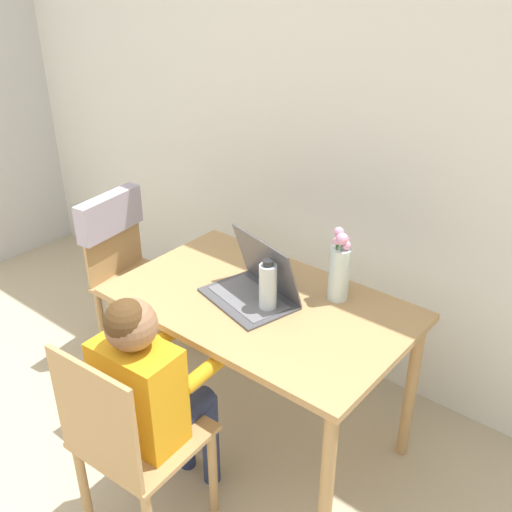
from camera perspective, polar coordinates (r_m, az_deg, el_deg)
name	(u,v)px	position (r m, az deg, el deg)	size (l,w,h in m)	color
wall_back	(320,123)	(2.88, 6.12, 12.50)	(6.40, 0.05, 2.50)	silver
dining_table	(261,320)	(2.46, 0.48, -6.10)	(1.20, 0.74, 0.73)	tan
chair_occupied	(130,443)	(2.24, -11.92, -17.03)	(0.42, 0.42, 0.87)	tan
chair_spare	(124,251)	(3.14, -12.48, 0.49)	(0.48, 0.45, 0.88)	tan
person_seated	(150,384)	(2.17, -10.08, -11.94)	(0.33, 0.44, 1.01)	orange
laptop	(256,285)	(2.41, -0.02, -2.73)	(0.42, 0.35, 0.26)	#4C4C51
flower_vase	(339,268)	(2.38, 7.95, -1.16)	(0.08, 0.08, 0.31)	silver
water_bottle	(268,287)	(2.31, 1.14, -2.95)	(0.07, 0.07, 0.22)	silver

